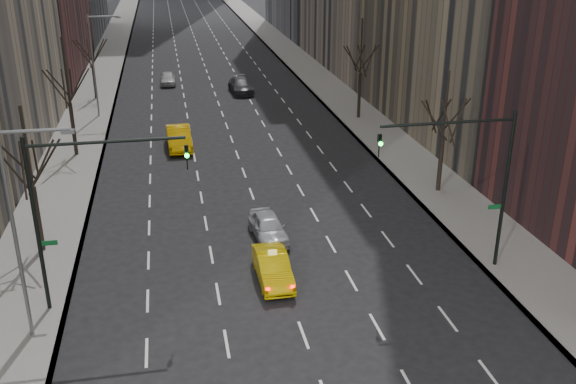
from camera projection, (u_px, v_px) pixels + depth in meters
sidewalk_left at (106, 65)px, 81.29m from camera, size 4.50×320.00×0.15m
sidewalk_right at (295, 58)px, 85.57m from camera, size 4.50×320.00×0.15m
tree_lw_b at (33, 187)px, 32.67m from camera, size 3.36×3.50×7.82m
tree_lw_c at (70, 104)px, 47.10m from camera, size 3.36×3.50×8.74m
tree_lw_d at (93, 64)px, 63.65m from camera, size 3.36×3.50×7.36m
tree_rw_b at (443, 138)px, 40.50m from camera, size 3.36×3.50×7.82m
tree_rw_c at (360, 75)px, 56.75m from camera, size 3.36×3.50×8.74m
traffic_mast_left at (74, 195)px, 27.05m from camera, size 6.69×0.39×8.00m
traffic_mast_right at (475, 167)px, 30.23m from camera, size 6.69×0.39×8.00m
streetlight_near at (21, 215)px, 24.88m from camera, size 2.83×0.22×9.00m
streetlight_far at (96, 55)px, 56.71m from camera, size 2.83×0.22×9.00m
taxi_sedan at (273, 267)px, 31.07m from camera, size 1.54×4.29×1.41m
silver_sedan_ahead at (268, 227)px, 35.32m from camera, size 1.97×4.26×1.41m
far_taxi at (179, 138)px, 50.06m from camera, size 1.99×5.20×1.69m
far_suv_grey at (241, 86)px, 67.28m from camera, size 2.43×5.38×1.53m
far_car_white at (168, 78)px, 70.93m from camera, size 1.65×4.05×1.38m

